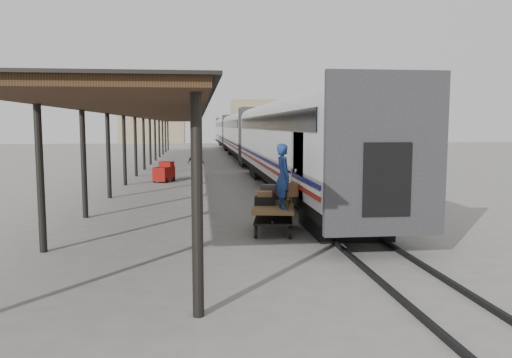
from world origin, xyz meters
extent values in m
plane|color=slate|center=(0.00, 0.00, 0.00)|extent=(160.00, 160.00, 0.00)
cube|color=silver|center=(3.20, 8.00, 2.60)|extent=(3.00, 24.00, 2.90)
cube|color=#28282B|center=(3.20, -3.90, 2.60)|extent=(3.04, 0.22, 3.50)
cube|color=black|center=(1.68, 8.00, 3.50)|extent=(0.04, 22.08, 0.65)
cube|color=black|center=(3.20, 8.00, 0.90)|extent=(2.55, 23.04, 0.50)
cube|color=silver|center=(3.20, 34.00, 2.60)|extent=(3.00, 24.00, 2.90)
cube|color=#28282B|center=(3.20, 22.10, 2.60)|extent=(3.04, 0.22, 3.50)
cube|color=black|center=(1.68, 34.00, 3.50)|extent=(0.04, 22.08, 0.65)
cube|color=black|center=(3.20, 34.00, 0.90)|extent=(2.55, 23.04, 0.50)
cube|color=silver|center=(3.20, 60.00, 2.60)|extent=(3.00, 24.00, 2.90)
cube|color=#28282B|center=(3.20, 48.10, 2.60)|extent=(3.04, 0.22, 3.50)
cube|color=black|center=(1.68, 60.00, 3.50)|extent=(0.04, 22.08, 0.65)
cube|color=black|center=(3.20, 60.00, 0.90)|extent=(2.55, 23.04, 0.50)
cube|color=black|center=(1.95, -0.50, 2.15)|extent=(0.50, 1.70, 2.00)
imported|color=white|center=(1.95, -0.50, 2.01)|extent=(0.72, 0.89, 1.72)
cube|color=olive|center=(1.55, -0.65, 1.40)|extent=(0.57, 0.25, 0.42)
cube|color=#422B19|center=(-3.40, 24.00, 4.00)|extent=(4.60, 64.00, 0.18)
cube|color=black|center=(-3.40, 24.00, 4.12)|extent=(4.90, 64.30, 0.06)
cylinder|color=black|center=(-5.45, 24.00, 2.00)|extent=(0.20, 0.20, 4.00)
cylinder|color=black|center=(-5.45, 55.00, 2.00)|extent=(0.20, 0.20, 4.00)
cylinder|color=black|center=(-1.35, -7.00, 2.00)|extent=(0.20, 0.20, 4.00)
cylinder|color=black|center=(-1.35, 24.00, 2.00)|extent=(0.20, 0.20, 4.00)
cylinder|color=black|center=(-1.35, 55.00, 2.00)|extent=(0.20, 0.20, 4.00)
cube|color=black|center=(2.48, 34.00, 0.06)|extent=(0.10, 150.00, 0.12)
cube|color=black|center=(3.92, 34.00, 0.06)|extent=(0.10, 150.00, 0.12)
cube|color=tan|center=(14.00, 78.00, 4.00)|extent=(18.00, 10.00, 8.00)
cube|color=tan|center=(-10.00, 82.00, 3.00)|extent=(12.00, 8.00, 6.00)
cube|color=brown|center=(1.01, -0.20, 0.80)|extent=(1.65, 2.58, 0.12)
cube|color=black|center=(1.01, -0.20, 0.45)|extent=(1.53, 2.47, 0.06)
cylinder|color=black|center=(0.36, -1.05, 0.20)|extent=(0.15, 0.41, 0.40)
cylinder|color=black|center=(1.34, -1.23, 0.20)|extent=(0.15, 0.41, 0.40)
cylinder|color=black|center=(0.69, 0.82, 0.20)|extent=(0.15, 0.41, 0.40)
cylinder|color=black|center=(1.67, 0.64, 0.20)|extent=(0.15, 0.41, 0.40)
cube|color=#3B3B3D|center=(0.89, 0.35, 0.98)|extent=(0.74, 0.57, 0.23)
cube|color=olive|center=(1.44, 0.41, 0.96)|extent=(0.58, 0.45, 0.19)
cube|color=black|center=(0.75, -0.10, 0.99)|extent=(0.71, 0.56, 0.26)
cube|color=#48482B|center=(1.27, -0.14, 0.95)|extent=(0.57, 0.47, 0.18)
cube|color=#533921|center=(0.91, 0.29, 1.19)|extent=(0.68, 0.56, 0.21)
cube|color=olive|center=(0.74, -0.05, 1.19)|extent=(0.50, 0.38, 0.19)
cube|color=#3B3B3D|center=(0.91, 0.35, 1.36)|extent=(0.53, 0.44, 0.17)
cube|color=black|center=(1.22, -0.16, 1.11)|extent=(0.43, 0.36, 0.13)
cube|color=maroon|center=(-3.39, 14.41, 0.50)|extent=(1.29, 1.57, 0.81)
cube|color=maroon|center=(-3.25, 14.74, 1.04)|extent=(0.92, 0.80, 0.32)
cylinder|color=black|center=(-3.92, 14.09, 0.16)|extent=(0.23, 0.34, 0.33)
cylinder|color=black|center=(-3.26, 13.81, 0.16)|extent=(0.23, 0.34, 0.33)
cylinder|color=black|center=(-3.52, 15.01, 0.16)|extent=(0.23, 0.34, 0.33)
cylinder|color=black|center=(-2.86, 14.72, 0.16)|extent=(0.23, 0.34, 0.33)
imported|color=navy|center=(1.20, -0.85, 1.84)|extent=(0.54, 0.76, 1.95)
imported|color=black|center=(-1.51, 16.50, 0.94)|extent=(1.19, 0.78, 1.88)
camera|label=1|loc=(-1.31, -15.54, 3.35)|focal=35.00mm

